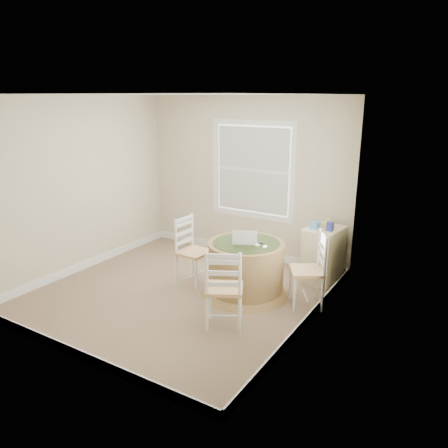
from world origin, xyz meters
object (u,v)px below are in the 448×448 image
Objects in this scene: round_table at (246,266)px; corner_chest at (323,255)px; chair_right at (307,270)px; laptop at (245,241)px; chair_near at (224,288)px; chair_left at (194,252)px.

round_table is 1.20m from corner_chest.
chair_right is 0.88m from laptop.
laptop is (-0.21, 0.85, 0.28)m from chair_near.
chair_right is 2.32× the size of laptop.
chair_left and chair_right have the same top height.
corner_chest is at bearing -133.81° from chair_near.
chair_left is 0.84m from laptop.
corner_chest is (-0.08, 0.85, -0.07)m from chair_right.
chair_near reaches higher than round_table.
chair_right is 0.86m from corner_chest.
chair_left is at bearing -138.50° from corner_chest.
chair_left is 1.61m from chair_right.
chair_left is (-0.79, -0.09, 0.08)m from round_table.
chair_right reaches higher than corner_chest.
chair_right reaches higher than laptop.
chair_right is at bearing 161.99° from laptop.
corner_chest is (1.52, 1.04, -0.07)m from chair_left.
chair_left is at bearing 175.75° from round_table.
chair_right is (0.61, 0.99, 0.00)m from chair_near.
round_table is 1.26× the size of chair_right.
chair_near is (0.20, -0.89, 0.08)m from round_table.
round_table is 0.36m from laptop.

